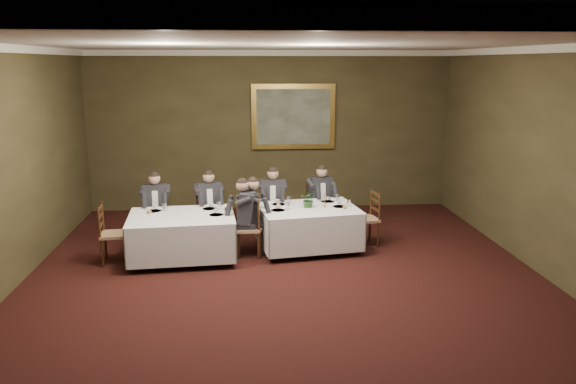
{
  "coord_description": "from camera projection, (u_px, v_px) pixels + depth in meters",
  "views": [
    {
      "loc": [
        -0.63,
        -7.44,
        3.25
      ],
      "look_at": [
        0.12,
        1.58,
        1.15
      ],
      "focal_mm": 35.0,
      "sensor_mm": 36.0,
      "label": 1
    }
  ],
  "objects": [
    {
      "name": "diner_main_endleft",
      "position": [
        249.0,
        225.0,
        9.64
      ],
      "size": [
        0.5,
        0.43,
        1.35
      ],
      "rotation": [
        0.0,
        0.0,
        -1.53
      ],
      "color": "black",
      "rests_on": "chair_main_endleft"
    },
    {
      "name": "table_second",
      "position": [
        182.0,
        233.0,
        9.39
      ],
      "size": [
        1.85,
        1.47,
        0.67
      ],
      "rotation": [
        0.0,
        0.0,
        0.08
      ],
      "color": "black",
      "rests_on": "ground"
    },
    {
      "name": "ground",
      "position": [
        289.0,
        295.0,
        8.01
      ],
      "size": [
        10.0,
        10.0,
        0.0
      ],
      "primitive_type": "plane",
      "color": "black",
      "rests_on": "ground"
    },
    {
      "name": "place_setting_table_second",
      "position": [
        157.0,
        209.0,
        9.63
      ],
      "size": [
        0.33,
        0.31,
        0.14
      ],
      "color": "white",
      "rests_on": "table_second"
    },
    {
      "name": "painting",
      "position": [
        293.0,
        117.0,
        12.38
      ],
      "size": [
        1.85,
        0.09,
        1.43
      ],
      "color": "gold",
      "rests_on": "back_wall"
    },
    {
      "name": "chair_main_endleft",
      "position": [
        248.0,
        238.0,
        9.69
      ],
      "size": [
        0.44,
        0.46,
        1.0
      ],
      "rotation": [
        0.0,
        0.0,
        -1.53
      ],
      "color": "#936D4B",
      "rests_on": "ground"
    },
    {
      "name": "chair_main_backleft",
      "position": [
        273.0,
        222.0,
        10.66
      ],
      "size": [
        0.47,
        0.45,
        1.0
      ],
      "rotation": [
        0.0,
        0.0,
        3.06
      ],
      "color": "#936D4B",
      "rests_on": "ground"
    },
    {
      "name": "place_setting_table_main",
      "position": [
        282.0,
        202.0,
        10.08
      ],
      "size": [
        0.33,
        0.31,
        0.14
      ],
      "color": "white",
      "rests_on": "table_main"
    },
    {
      "name": "front_wall",
      "position": [
        374.0,
        374.0,
        2.76
      ],
      "size": [
        8.0,
        0.1,
        3.5
      ],
      "primitive_type": "cube",
      "color": "#352F1A",
      "rests_on": "ground"
    },
    {
      "name": "ceiling",
      "position": [
        289.0,
        42.0,
        7.22
      ],
      "size": [
        8.0,
        10.0,
        0.1
      ],
      "primitive_type": "cube",
      "color": "silver",
      "rests_on": "back_wall"
    },
    {
      "name": "chair_sec_endleft",
      "position": [
        114.0,
        246.0,
        9.26
      ],
      "size": [
        0.46,
        0.47,
        1.0
      ],
      "rotation": [
        0.0,
        0.0,
        -1.48
      ],
      "color": "#936D4B",
      "rests_on": "ground"
    },
    {
      "name": "chair_sec_endright",
      "position": [
        248.0,
        240.0,
        9.6
      ],
      "size": [
        0.43,
        0.45,
        1.0
      ],
      "rotation": [
        0.0,
        0.0,
        1.55
      ],
      "color": "#936D4B",
      "rests_on": "ground"
    },
    {
      "name": "right_wall",
      "position": [
        570.0,
        171.0,
        7.94
      ],
      "size": [
        0.1,
        10.0,
        3.5
      ],
      "primitive_type": "cube",
      "color": "#352F1A",
      "rests_on": "ground"
    },
    {
      "name": "chair_main_endright",
      "position": [
        365.0,
        230.0,
        10.17
      ],
      "size": [
        0.49,
        0.51,
        1.0
      ],
      "rotation": [
        0.0,
        0.0,
        1.75
      ],
      "color": "#936D4B",
      "rests_on": "ground"
    },
    {
      "name": "table_main",
      "position": [
        308.0,
        225.0,
        9.89
      ],
      "size": [
        1.87,
        1.53,
        0.67
      ],
      "rotation": [
        0.0,
        0.0,
        0.15
      ],
      "color": "black",
      "rests_on": "ground"
    },
    {
      "name": "diner_main_backleft",
      "position": [
        273.0,
        211.0,
        10.59
      ],
      "size": [
        0.44,
        0.51,
        1.35
      ],
      "rotation": [
        0.0,
        0.0,
        3.06
      ],
      "color": "black",
      "rests_on": "chair_main_backleft"
    },
    {
      "name": "chair_sec_backleft",
      "position": [
        157.0,
        229.0,
        10.23
      ],
      "size": [
        0.47,
        0.45,
        1.0
      ],
      "rotation": [
        0.0,
        0.0,
        3.21
      ],
      "color": "#936D4B",
      "rests_on": "ground"
    },
    {
      "name": "diner_main_backright",
      "position": [
        320.0,
        208.0,
        10.8
      ],
      "size": [
        0.53,
        0.58,
        1.35
      ],
      "rotation": [
        0.0,
        0.0,
        3.47
      ],
      "color": "black",
      "rests_on": "chair_main_backright"
    },
    {
      "name": "centerpiece",
      "position": [
        309.0,
        199.0,
        9.81
      ],
      "size": [
        0.34,
        0.32,
        0.31
      ],
      "primitive_type": "imported",
      "rotation": [
        0.0,
        0.0,
        -0.33
      ],
      "color": "#2D5926",
      "rests_on": "table_main"
    },
    {
      "name": "chair_sec_backright",
      "position": [
        209.0,
        226.0,
        10.37
      ],
      "size": [
        0.52,
        0.51,
        1.0
      ],
      "rotation": [
        0.0,
        0.0,
        3.36
      ],
      "color": "#936D4B",
      "rests_on": "ground"
    },
    {
      "name": "diner_sec_backright",
      "position": [
        209.0,
        215.0,
        10.31
      ],
      "size": [
        0.49,
        0.56,
        1.35
      ],
      "rotation": [
        0.0,
        0.0,
        3.36
      ],
      "color": "black",
      "rests_on": "chair_sec_backright"
    },
    {
      "name": "back_wall",
      "position": [
        270.0,
        131.0,
        12.47
      ],
      "size": [
        8.0,
        0.1,
        3.5
      ],
      "primitive_type": "cube",
      "color": "#352F1A",
      "rests_on": "ground"
    },
    {
      "name": "crown_molding",
      "position": [
        289.0,
        47.0,
        7.23
      ],
      "size": [
        8.0,
        10.0,
        0.12
      ],
      "color": "white",
      "rests_on": "back_wall"
    },
    {
      "name": "diner_sec_backleft",
      "position": [
        157.0,
        217.0,
        10.16
      ],
      "size": [
        0.44,
        0.51,
        1.35
      ],
      "rotation": [
        0.0,
        0.0,
        3.21
      ],
      "color": "black",
      "rests_on": "chair_sec_backleft"
    },
    {
      "name": "diner_sec_endright",
      "position": [
        248.0,
        227.0,
        9.55
      ],
      "size": [
        0.49,
        0.43,
        1.35
      ],
      "rotation": [
        0.0,
        0.0,
        1.55
      ],
      "color": "black",
      "rests_on": "chair_sec_endright"
    },
    {
      "name": "candlestick",
      "position": [
        325.0,
        198.0,
        9.83
      ],
      "size": [
        0.06,
        0.06,
        0.42
      ],
      "color": "#AF8A35",
      "rests_on": "table_main"
    },
    {
      "name": "chair_main_backright",
      "position": [
        319.0,
        219.0,
        10.86
      ],
      "size": [
        0.55,
        0.54,
        1.0
      ],
      "rotation": [
        0.0,
        0.0,
        3.47
      ],
      "color": "#936D4B",
      "rests_on": "ground"
    }
  ]
}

